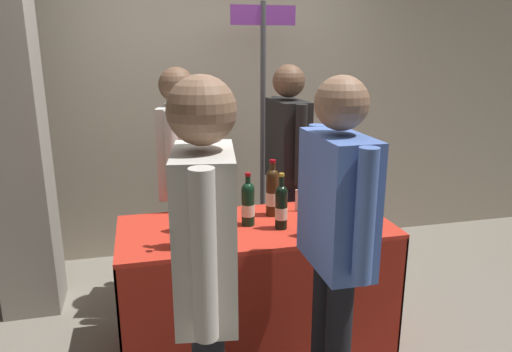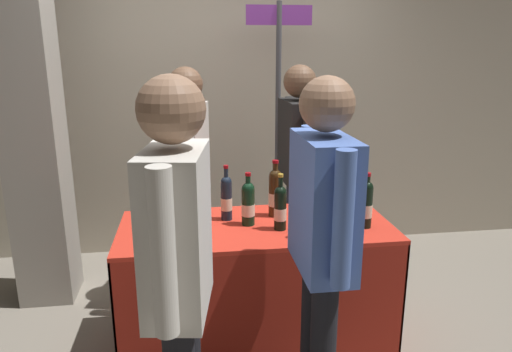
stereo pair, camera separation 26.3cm
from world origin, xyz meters
TOP-DOWN VIEW (x-y plane):
  - ground_plane at (0.00, 0.00)m, footprint 12.00×12.00m
  - back_partition at (0.00, 1.59)m, footprint 7.50×0.12m
  - concrete_pillar at (-1.44, 0.80)m, footprint 0.37×0.37m
  - tasting_table at (0.00, 0.00)m, footprint 1.60×0.71m
  - featured_wine_bottle at (-0.16, 0.12)m, footprint 0.07×0.07m
  - display_bottle_0 at (0.62, -0.12)m, footprint 0.08×0.08m
  - display_bottle_1 at (-0.04, 0.01)m, footprint 0.08×0.08m
  - display_bottle_2 at (0.13, -0.09)m, footprint 0.07×0.07m
  - display_bottle_3 at (0.30, -0.24)m, footprint 0.07×0.07m
  - display_bottle_4 at (-0.41, 0.00)m, footprint 0.08×0.08m
  - display_bottle_5 at (0.63, 0.24)m, footprint 0.07×0.07m
  - display_bottle_6 at (0.14, 0.14)m, footprint 0.08×0.08m
  - wine_glass_near_vendor at (0.39, -0.02)m, footprint 0.08×0.08m
  - flower_vase at (-0.46, -0.22)m, footprint 0.10×0.12m
  - brochure_stand at (0.38, 0.15)m, footprint 0.16×0.07m
  - vendor_presenter at (-0.39, 0.61)m, footprint 0.31×0.59m
  - vendor_assistant at (0.41, 0.69)m, footprint 0.23×0.61m
  - taster_foreground_right at (0.20, -0.71)m, footprint 0.23×0.62m
  - taster_foreground_left at (-0.43, -0.99)m, footprint 0.27×0.55m
  - booth_signpost at (0.35, 1.17)m, footprint 0.52×0.04m

SIDE VIEW (x-z plane):
  - ground_plane at x=0.00m, z-range 0.00..0.00m
  - tasting_table at x=0.00m, z-range 0.15..0.94m
  - brochure_stand at x=0.38m, z-range 0.79..0.94m
  - wine_glass_near_vendor at x=0.39m, z-range 0.82..0.96m
  - display_bottle_4 at x=-0.41m, z-range 0.77..1.07m
  - display_bottle_1 at x=-0.04m, z-range 0.77..1.08m
  - display_bottle_2 at x=0.13m, z-range 0.76..1.09m
  - flower_vase at x=-0.46m, z-range 0.72..1.13m
  - featured_wine_bottle at x=-0.16m, z-range 0.76..1.10m
  - display_bottle_0 at x=0.62m, z-range 0.77..1.10m
  - display_bottle_3 at x=0.30m, z-range 0.77..1.11m
  - display_bottle_5 at x=0.63m, z-range 0.76..1.12m
  - display_bottle_6 at x=0.14m, z-range 0.77..1.12m
  - vendor_presenter at x=-0.39m, z-range 0.18..1.86m
  - vendor_assistant at x=0.41m, z-range 0.18..1.87m
  - taster_foreground_right at x=0.20m, z-range 0.18..1.88m
  - taster_foreground_left at x=-0.43m, z-range 0.17..1.90m
  - back_partition at x=0.00m, z-range 0.00..2.54m
  - booth_signpost at x=0.35m, z-range 0.22..2.37m
  - concrete_pillar at x=-1.44m, z-range 0.00..3.42m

